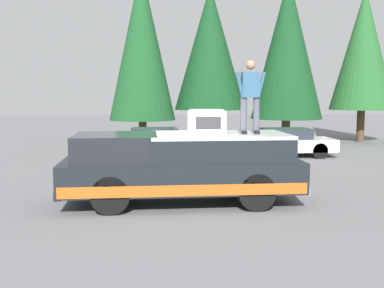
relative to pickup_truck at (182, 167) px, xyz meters
name	(u,v)px	position (x,y,z in m)	size (l,w,h in m)	color
ground_plane	(178,205)	(-0.19, 0.11, -0.87)	(90.00, 90.00, 0.00)	slate
pickup_truck	(182,167)	(0.00, 0.00, 0.00)	(2.01, 5.54, 1.65)	black
compressor_unit	(206,121)	(0.07, -0.59, 1.05)	(0.65, 0.84, 0.56)	silver
person_on_truck_bed	(250,95)	(-0.17, -1.57, 1.68)	(0.29, 0.72, 1.69)	#4C515B
parked_car_silver	(284,142)	(7.72, -4.79, -0.29)	(1.64, 4.10, 1.16)	silver
parked_car_black	(153,142)	(8.43, 0.54, -0.29)	(1.64, 4.10, 1.16)	black
conifer_far_left	(363,50)	(13.04, -10.59, 3.98)	(3.35, 3.35, 8.02)	#4C3826
conifer_left	(288,48)	(12.72, -6.41, 4.00)	(3.63, 3.63, 8.50)	#4C3826
conifer_center_left	(210,48)	(13.79, -2.58, 4.06)	(3.71, 3.71, 8.16)	#4C3826
conifer_center_right	(142,44)	(12.85, 0.96, 4.14)	(3.30, 3.30, 8.80)	#4C3826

